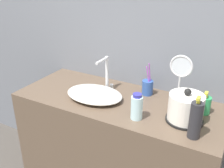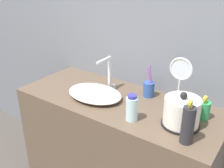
{
  "view_description": "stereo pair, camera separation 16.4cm",
  "coord_description": "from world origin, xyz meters",
  "px_view_note": "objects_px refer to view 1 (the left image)",
  "views": [
    {
      "loc": [
        0.68,
        -1.04,
        1.61
      ],
      "look_at": [
        -0.04,
        0.27,
        0.93
      ],
      "focal_mm": 42.0,
      "sensor_mm": 36.0,
      "label": 1
    },
    {
      "loc": [
        0.82,
        -0.95,
        1.61
      ],
      "look_at": [
        -0.04,
        0.27,
        0.93
      ],
      "focal_mm": 42.0,
      "sensor_mm": 36.0,
      "label": 2
    }
  ],
  "objects_px": {
    "lotion_bottle": "(195,120)",
    "vanity_mirror": "(180,77)",
    "toothbrush_cup": "(148,87)",
    "mouthwash_bottle": "(205,105)",
    "faucet": "(106,72)",
    "electric_kettle": "(186,109)",
    "shampoo_bottle": "(137,107)"
  },
  "relations": [
    {
      "from": "lotion_bottle",
      "to": "vanity_mirror",
      "type": "height_order",
      "value": "vanity_mirror"
    },
    {
      "from": "toothbrush_cup",
      "to": "lotion_bottle",
      "type": "bearing_deg",
      "value": -41.41
    },
    {
      "from": "mouthwash_bottle",
      "to": "vanity_mirror",
      "type": "height_order",
      "value": "vanity_mirror"
    },
    {
      "from": "faucet",
      "to": "toothbrush_cup",
      "type": "bearing_deg",
      "value": 13.75
    },
    {
      "from": "electric_kettle",
      "to": "vanity_mirror",
      "type": "relative_size",
      "value": 0.64
    },
    {
      "from": "electric_kettle",
      "to": "toothbrush_cup",
      "type": "xyz_separation_m",
      "value": [
        -0.3,
        0.21,
        -0.02
      ]
    },
    {
      "from": "faucet",
      "to": "vanity_mirror",
      "type": "height_order",
      "value": "vanity_mirror"
    },
    {
      "from": "toothbrush_cup",
      "to": "lotion_bottle",
      "type": "relative_size",
      "value": 0.99
    },
    {
      "from": "lotion_bottle",
      "to": "shampoo_bottle",
      "type": "bearing_deg",
      "value": 175.85
    },
    {
      "from": "mouthwash_bottle",
      "to": "lotion_bottle",
      "type": "bearing_deg",
      "value": -89.64
    },
    {
      "from": "faucet",
      "to": "shampoo_bottle",
      "type": "distance_m",
      "value": 0.41
    },
    {
      "from": "shampoo_bottle",
      "to": "vanity_mirror",
      "type": "distance_m",
      "value": 0.33
    },
    {
      "from": "faucet",
      "to": "lotion_bottle",
      "type": "height_order",
      "value": "faucet"
    },
    {
      "from": "toothbrush_cup",
      "to": "faucet",
      "type": "bearing_deg",
      "value": -166.25
    },
    {
      "from": "shampoo_bottle",
      "to": "vanity_mirror",
      "type": "bearing_deg",
      "value": 60.05
    },
    {
      "from": "electric_kettle",
      "to": "shampoo_bottle",
      "type": "xyz_separation_m",
      "value": [
        -0.24,
        -0.1,
        -0.0
      ]
    },
    {
      "from": "faucet",
      "to": "lotion_bottle",
      "type": "distance_m",
      "value": 0.7
    },
    {
      "from": "toothbrush_cup",
      "to": "mouthwash_bottle",
      "type": "relative_size",
      "value": 1.63
    },
    {
      "from": "electric_kettle",
      "to": "shampoo_bottle",
      "type": "bearing_deg",
      "value": -156.58
    },
    {
      "from": "lotion_bottle",
      "to": "shampoo_bottle",
      "type": "xyz_separation_m",
      "value": [
        -0.32,
        0.02,
        -0.03
      ]
    },
    {
      "from": "faucet",
      "to": "vanity_mirror",
      "type": "xyz_separation_m",
      "value": [
        0.48,
        0.02,
        0.06
      ]
    },
    {
      "from": "vanity_mirror",
      "to": "mouthwash_bottle",
      "type": "bearing_deg",
      "value": -8.65
    },
    {
      "from": "lotion_bottle",
      "to": "shampoo_bottle",
      "type": "distance_m",
      "value": 0.32
    },
    {
      "from": "toothbrush_cup",
      "to": "vanity_mirror",
      "type": "height_order",
      "value": "vanity_mirror"
    },
    {
      "from": "lotion_bottle",
      "to": "mouthwash_bottle",
      "type": "relative_size",
      "value": 1.65
    },
    {
      "from": "electric_kettle",
      "to": "lotion_bottle",
      "type": "height_order",
      "value": "lotion_bottle"
    },
    {
      "from": "faucet",
      "to": "electric_kettle",
      "type": "bearing_deg",
      "value": -13.7
    },
    {
      "from": "lotion_bottle",
      "to": "mouthwash_bottle",
      "type": "height_order",
      "value": "lotion_bottle"
    },
    {
      "from": "toothbrush_cup",
      "to": "mouthwash_bottle",
      "type": "height_order",
      "value": "toothbrush_cup"
    },
    {
      "from": "faucet",
      "to": "electric_kettle",
      "type": "xyz_separation_m",
      "value": [
        0.57,
        -0.14,
        -0.06
      ]
    },
    {
      "from": "toothbrush_cup",
      "to": "vanity_mirror",
      "type": "distance_m",
      "value": 0.26
    },
    {
      "from": "faucet",
      "to": "electric_kettle",
      "type": "distance_m",
      "value": 0.59
    }
  ]
}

